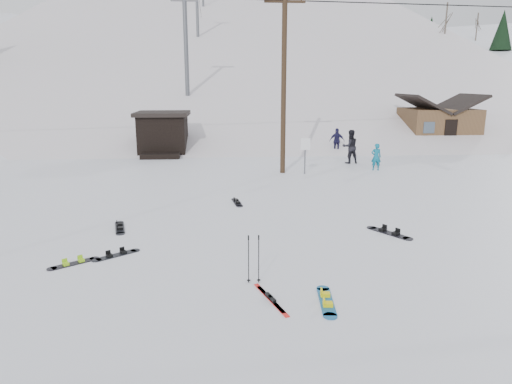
{
  "coord_description": "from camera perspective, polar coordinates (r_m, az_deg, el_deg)",
  "views": [
    {
      "loc": [
        -1.05,
        -9.32,
        4.64
      ],
      "look_at": [
        -0.1,
        4.02,
        1.4
      ],
      "focal_mm": 32.0,
      "sensor_mm": 36.0,
      "label": 1
    }
  ],
  "objects": [
    {
      "name": "skier_dark",
      "position": [
        27.13,
        11.68,
        5.57
      ],
      "size": [
        1.05,
        0.87,
        1.95
      ],
      "primitive_type": "imported",
      "rotation": [
        0.0,
        0.0,
        3.29
      ],
      "color": "black",
      "rests_on": "ground"
    },
    {
      "name": "skier_teal",
      "position": [
        25.3,
        14.78,
        4.27
      ],
      "size": [
        0.56,
        0.39,
        1.45
      ],
      "primitive_type": "imported",
      "rotation": [
        0.0,
        0.0,
        3.05
      ],
      "color": "#0D6884",
      "rests_on": "ground"
    },
    {
      "name": "hero_skis",
      "position": [
        10.24,
        1.84,
        -13.2
      ],
      "size": [
        0.63,
        1.62,
        0.09
      ],
      "rotation": [
        0.0,
        0.0,
        0.33
      ],
      "color": "red",
      "rests_on": "ground"
    },
    {
      "name": "ski_slope",
      "position": [
        66.45,
        -3.03,
        -0.9
      ],
      "size": [
        60.0,
        85.24,
        65.97
      ],
      "primitive_type": "cube",
      "rotation": [
        0.31,
        0.0,
        0.0
      ],
      "color": "silver",
      "rests_on": "ground"
    },
    {
      "name": "ski_poles",
      "position": [
        10.81,
        -0.3,
        -8.32
      ],
      "size": [
        0.32,
        0.09,
        1.18
      ],
      "color": "black",
      "rests_on": "ground"
    },
    {
      "name": "skier_pink",
      "position": [
        35.39,
        21.99,
        6.38
      ],
      "size": [
        1.1,
        0.77,
        1.56
      ],
      "primitive_type": "imported",
      "rotation": [
        0.0,
        0.0,
        2.94
      ],
      "color": "#F4567A",
      "rests_on": "ground"
    },
    {
      "name": "skier_navy",
      "position": [
        30.68,
        10.08,
        6.29
      ],
      "size": [
        1.05,
        0.62,
        1.68
      ],
      "primitive_type": "imported",
      "rotation": [
        0.0,
        0.0,
        2.92
      ],
      "color": "#1A173B",
      "rests_on": "ground"
    },
    {
      "name": "ridge_right",
      "position": [
        72.72,
        28.55,
        -0.48
      ],
      "size": [
        45.66,
        93.98,
        54.59
      ],
      "primitive_type": "cube",
      "rotation": [
        0.21,
        -0.05,
        -0.12
      ],
      "color": "white",
      "rests_on": "ground"
    },
    {
      "name": "lift_hut",
      "position": [
        30.69,
        -11.52,
        7.22
      ],
      "size": [
        3.4,
        4.1,
        2.75
      ],
      "color": "black",
      "rests_on": "ground"
    },
    {
      "name": "cabin",
      "position": [
        37.12,
        21.79,
        7.78
      ],
      "size": [
        5.39,
        4.4,
        3.77
      ],
      "color": "brown",
      "rests_on": "ground"
    },
    {
      "name": "utility_pole",
      "position": [
        23.52,
        3.49,
        13.7
      ],
      "size": [
        2.0,
        0.26,
        9.0
      ],
      "color": "#3A2819",
      "rests_on": "ground"
    },
    {
      "name": "trail_sign",
      "position": [
        23.51,
        6.18,
        5.31
      ],
      "size": [
        0.5,
        0.09,
        1.85
      ],
      "color": "#595B60",
      "rests_on": "ground"
    },
    {
      "name": "board_scatter_c",
      "position": [
        12.98,
        -21.84,
        -8.25
      ],
      "size": [
        1.15,
        0.89,
        0.09
      ],
      "rotation": [
        0.0,
        0.0,
        0.62
      ],
      "color": "black",
      "rests_on": "ground"
    },
    {
      "name": "board_scatter_f",
      "position": [
        17.96,
        -2.39,
        -1.29
      ],
      "size": [
        0.43,
        1.36,
        0.1
      ],
      "rotation": [
        0.0,
        0.0,
        1.73
      ],
      "color": "black",
      "rests_on": "ground"
    },
    {
      "name": "board_scatter_d",
      "position": [
        14.97,
        16.31,
        -4.89
      ],
      "size": [
        1.07,
        1.44,
        0.12
      ],
      "rotation": [
        0.0,
        0.0,
        -0.97
      ],
      "color": "black",
      "rests_on": "ground"
    },
    {
      "name": "ground",
      "position": [
        10.47,
        2.18,
        -12.72
      ],
      "size": [
        200.0,
        200.0,
        0.0
      ],
      "primitive_type": "plane",
      "color": "white",
      "rests_on": "ground"
    },
    {
      "name": "lift_tower_near",
      "position": [
        39.56,
        -8.76,
        18.14
      ],
      "size": [
        2.2,
        0.36,
        8.0
      ],
      "color": "#595B60",
      "rests_on": "ski_slope"
    },
    {
      "name": "treeline_crest",
      "position": [
        95.44,
        -3.49,
        10.82
      ],
      "size": [
        50.0,
        6.0,
        10.0
      ],
      "primitive_type": null,
      "color": "black",
      "rests_on": "ski_slope"
    },
    {
      "name": "board_scatter_b",
      "position": [
        15.52,
        -16.66,
        -4.27
      ],
      "size": [
        0.57,
        1.47,
        0.11
      ],
      "rotation": [
        0.0,
        0.0,
        1.81
      ],
      "color": "black",
      "rests_on": "ground"
    },
    {
      "name": "hero_snowboard",
      "position": [
        10.25,
        8.79,
        -13.29
      ],
      "size": [
        0.41,
        1.56,
        0.11
      ],
      "rotation": [
        0.0,
        0.0,
        1.47
      ],
      "color": "#18629C",
      "rests_on": "ground"
    },
    {
      "name": "board_scatter_a",
      "position": [
        13.19,
        -17.05,
        -7.5
      ],
      "size": [
        1.15,
        0.92,
        0.1
      ],
      "rotation": [
        0.0,
        0.0,
        0.64
      ],
      "color": "black",
      "rests_on": "ground"
    }
  ]
}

